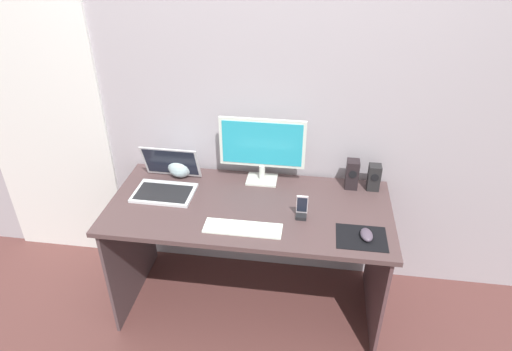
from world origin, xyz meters
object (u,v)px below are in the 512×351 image
at_px(laptop, 166,182).
at_px(phone_in_dock, 302,210).
at_px(speaker_near_monitor, 352,174).
at_px(monitor, 262,147).
at_px(mouse, 367,235).
at_px(speaker_right, 374,177).
at_px(keyboard_external, 243,228).
at_px(fishbowl, 181,164).

xyz_separation_m(laptop, phone_in_dock, (0.79, -0.16, 0.00)).
bearing_deg(speaker_near_monitor, monitor, -179.93).
relative_size(laptop, mouse, 3.44).
relative_size(speaker_right, laptop, 0.45).
height_order(speaker_right, speaker_near_monitor, speaker_near_monitor).
bearing_deg(laptop, phone_in_dock, -11.72).
bearing_deg(monitor, keyboard_external, -93.97).
bearing_deg(speaker_near_monitor, phone_in_dock, -128.77).
relative_size(speaker_right, phone_in_dock, 1.12).
relative_size(speaker_near_monitor, laptop, 0.51).
xyz_separation_m(fishbowl, phone_in_dock, (0.75, -0.33, -0.03)).
xyz_separation_m(monitor, fishbowl, (-0.50, -0.01, -0.15)).
bearing_deg(laptop, monitor, 17.90).
xyz_separation_m(laptop, fishbowl, (0.04, 0.16, 0.03)).
xyz_separation_m(monitor, mouse, (0.58, -0.47, -0.20)).
height_order(monitor, keyboard_external, monitor).
height_order(laptop, phone_in_dock, laptop).
xyz_separation_m(keyboard_external, mouse, (0.62, 0.01, 0.02)).
bearing_deg(phone_in_dock, laptop, 168.28).
bearing_deg(keyboard_external, speaker_near_monitor, 40.68).
bearing_deg(keyboard_external, mouse, 1.33).
bearing_deg(fishbowl, mouse, -22.93).
xyz_separation_m(speaker_near_monitor, mouse, (0.06, -0.47, -0.07)).
bearing_deg(monitor, mouse, -38.57).
height_order(speaker_near_monitor, laptop, laptop).
bearing_deg(fishbowl, monitor, 1.03).
height_order(speaker_right, laptop, laptop).
bearing_deg(phone_in_dock, keyboard_external, -153.46).
distance_m(speaker_right, fishbowl, 1.15).
relative_size(speaker_near_monitor, fishbowl, 1.10).
distance_m(keyboard_external, phone_in_dock, 0.32).
distance_m(mouse, phone_in_dock, 0.35).
height_order(monitor, mouse, monitor).
bearing_deg(speaker_right, phone_in_dock, -139.57).
distance_m(speaker_near_monitor, keyboard_external, 0.74).
xyz_separation_m(speaker_right, speaker_near_monitor, (-0.12, 0.00, 0.01)).
bearing_deg(laptop, fishbowl, 76.68).
relative_size(fishbowl, mouse, 1.61).
bearing_deg(keyboard_external, fishbowl, 134.41).
distance_m(keyboard_external, mouse, 0.62).
relative_size(laptop, phone_in_dock, 2.48).
bearing_deg(speaker_right, laptop, -171.68).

